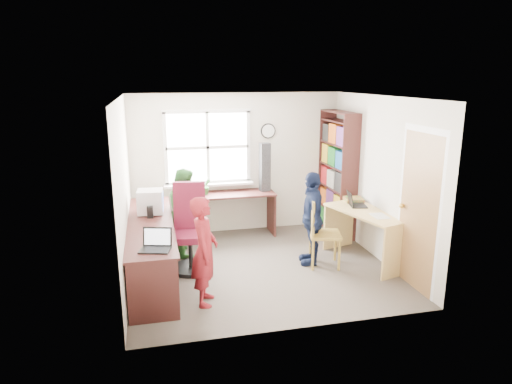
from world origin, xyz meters
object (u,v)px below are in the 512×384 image
right_desk (367,225)px  potted_plant (206,186)px  person_navy (312,218)px  bookshelf (337,176)px  person_green (186,211)px  laptop_right (355,203)px  cd_tower (265,167)px  crt_monitor (150,202)px  person_red (204,251)px  laptop_left (156,244)px  l_desk (167,252)px  swivel_chair (190,233)px  wooden_chair (320,230)px

right_desk → potted_plant: bearing=128.5°
right_desk → person_navy: 0.83m
potted_plant → bookshelf: bearing=-6.4°
person_green → laptop_right: bearing=-113.5°
cd_tower → person_navy: bearing=-83.9°
person_navy → crt_monitor: bearing=-92.7°
crt_monitor → potted_plant: crt_monitor is taller
cd_tower → person_green: size_ratio=0.62×
person_red → person_navy: 1.87m
person_green → laptop_left: bearing=154.9°
bookshelf → cd_tower: bearing=167.8°
crt_monitor → laptop_right: crt_monitor is taller
l_desk → laptop_right: bearing=9.4°
bookshelf → cd_tower: bookshelf is taller
cd_tower → person_red: size_ratio=0.62×
crt_monitor → person_green: bearing=32.9°
l_desk → swivel_chair: bearing=54.2°
potted_plant → person_navy: (1.34, -1.44, -0.20)m
wooden_chair → person_navy: (-0.08, 0.13, 0.14)m
bookshelf → laptop_left: size_ratio=5.27×
right_desk → bookshelf: size_ratio=0.68×
cd_tower → wooden_chair: bearing=-82.1°
crt_monitor → person_green: 0.64m
crt_monitor → person_navy: person_navy is taller
potted_plant → swivel_chair: bearing=-107.4°
laptop_left → person_navy: 2.39m
l_desk → crt_monitor: (-0.18, 0.80, 0.47)m
l_desk → cd_tower: (1.74, 1.73, 0.71)m
swivel_chair → person_red: 1.08m
laptop_left → person_red: 0.57m
wooden_chair → l_desk: bearing=-161.8°
laptop_left → cd_tower: bearing=66.7°
l_desk → wooden_chair: wooden_chair is taller
right_desk → laptop_left: laptop_left is taller
laptop_left → person_green: bearing=89.8°
crt_monitor → potted_plant: size_ratio=1.39×
bookshelf → potted_plant: (-2.22, 0.25, -0.12)m
person_red → person_navy: bearing=-50.7°
person_red → person_green: bearing=14.2°
potted_plant → person_green: (-0.40, -0.64, -0.22)m
laptop_right → potted_plant: potted_plant is taller
l_desk → person_green: size_ratio=2.21×
cd_tower → person_green: (-1.41, -0.65, -0.50)m
crt_monitor → person_green: (0.51, 0.28, -0.26)m
laptop_left → cd_tower: size_ratio=0.48×
crt_monitor → l_desk: bearing=-73.1°
person_green → person_navy: size_ratio=0.98×
right_desk → wooden_chair: 0.73m
wooden_chair → cd_tower: bearing=118.7°
right_desk → potted_plant: potted_plant is taller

